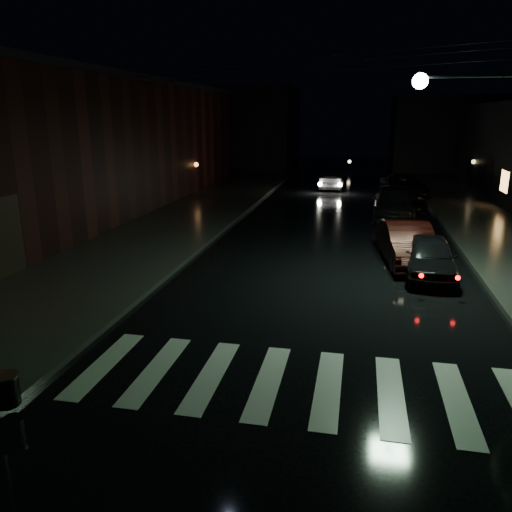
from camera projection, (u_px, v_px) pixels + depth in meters
The scene contains 12 objects.
ground at pixel (147, 382), 10.05m from camera, with size 120.00×120.00×0.00m, color black.
sidewalk_left at pixel (168, 224), 24.20m from camera, with size 6.00×44.00×0.15m, color #282826.
sidewalk_right at pixel (500, 239), 21.29m from camera, with size 4.00×44.00×0.15m, color #282826.
building_left at pixel (55, 148), 26.52m from camera, with size 10.00×36.00×7.00m, color black.
building_far_left at pixel (229, 127), 53.33m from camera, with size 14.00×10.00×8.00m, color black.
building_far_right at pixel (466, 133), 48.80m from camera, with size 14.00×10.00×7.00m, color black.
crosswalk at pixel (298, 384), 9.94m from camera, with size 9.00×3.00×0.01m, color beige.
parked_car_a at pixel (429, 257), 16.48m from camera, with size 1.60×3.98×1.36m, color black.
parked_car_b at pixel (407, 243), 17.96m from camera, with size 1.57×4.50×1.48m, color black.
parked_car_c at pixel (393, 203), 26.28m from camera, with size 2.07×5.09×1.48m, color black.
parked_car_d at pixel (404, 186), 32.53m from camera, with size 2.48×5.38×1.49m, color black.
oncoming_car at pixel (332, 179), 36.32m from camera, with size 1.54×4.43×1.46m, color black.
Camera 1 is at (3.97, -8.36, 5.17)m, focal length 35.00 mm.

